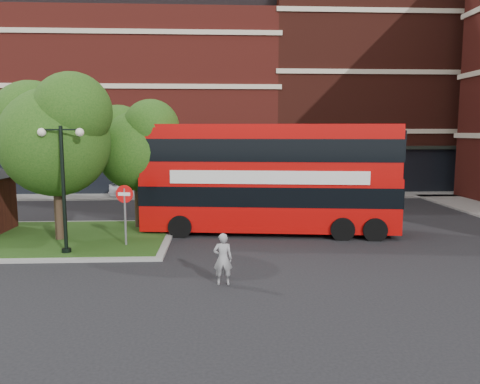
{
  "coord_description": "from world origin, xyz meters",
  "views": [
    {
      "loc": [
        0.33,
        -17.74,
        4.78
      ],
      "look_at": [
        1.4,
        3.68,
        2.0
      ],
      "focal_mm": 35.0,
      "sensor_mm": 36.0,
      "label": 1
    }
  ],
  "objects": [
    {
      "name": "traffic_island",
      "position": [
        -8.0,
        3.0,
        0.07
      ],
      "size": [
        12.6,
        7.6,
        0.15
      ],
      "color": "gray",
      "rests_on": "ground"
    },
    {
      "name": "lamp_far_left",
      "position": [
        2.0,
        14.5,
        2.83
      ],
      "size": [
        1.72,
        0.36,
        5.0
      ],
      "color": "black",
      "rests_on": "ground"
    },
    {
      "name": "pavement_far",
      "position": [
        0.0,
        16.5,
        0.06
      ],
      "size": [
        44.0,
        3.0,
        0.12
      ],
      "primitive_type": "cube",
      "color": "slate",
      "rests_on": "ground"
    },
    {
      "name": "ground",
      "position": [
        0.0,
        0.0,
        0.0
      ],
      "size": [
        120.0,
        120.0,
        0.0
      ],
      "primitive_type": "plane",
      "color": "black",
      "rests_on": "ground"
    },
    {
      "name": "terrace_far_left",
      "position": [
        -8.0,
        24.0,
        7.0
      ],
      "size": [
        26.0,
        12.0,
        14.0
      ],
      "primitive_type": "cube",
      "color": "maroon",
      "rests_on": "ground"
    },
    {
      "name": "woman",
      "position": [
        0.5,
        -3.5,
        0.82
      ],
      "size": [
        0.61,
        0.4,
        1.65
      ],
      "primitive_type": "imported",
      "rotation": [
        0.0,
        0.0,
        3.13
      ],
      "color": "gray",
      "rests_on": "ground"
    },
    {
      "name": "bus",
      "position": [
        2.77,
        4.0,
        2.94
      ],
      "size": [
        11.98,
        4.1,
        4.48
      ],
      "rotation": [
        0.0,
        0.0,
        -0.12
      ],
      "color": "#AD0806",
      "rests_on": "ground"
    },
    {
      "name": "tree_island_east",
      "position": [
        -3.58,
        5.06,
        4.24
      ],
      "size": [
        4.46,
        3.9,
        6.29
      ],
      "color": "#2D2116",
      "rests_on": "ground"
    },
    {
      "name": "no_entry_sign",
      "position": [
        -3.43,
        1.3,
        1.87
      ],
      "size": [
        0.72,
        0.2,
        2.62
      ],
      "rotation": [
        0.0,
        0.0,
        -0.2
      ],
      "color": "slate",
      "rests_on": "ground"
    },
    {
      "name": "car_white",
      "position": [
        4.55,
        16.0,
        0.66
      ],
      "size": [
        4.14,
        1.83,
        1.32
      ],
      "primitive_type": "imported",
      "rotation": [
        0.0,
        0.0,
        1.46
      ],
      "color": "silver",
      "rests_on": "ground"
    },
    {
      "name": "lamp_island",
      "position": [
        -5.5,
        0.2,
        2.83
      ],
      "size": [
        1.72,
        0.36,
        5.0
      ],
      "color": "black",
      "rests_on": "ground"
    },
    {
      "name": "tree_island_west",
      "position": [
        -6.6,
        2.58,
        4.79
      ],
      "size": [
        5.4,
        4.71,
        7.21
      ],
      "color": "#2D2116",
      "rests_on": "ground"
    },
    {
      "name": "terrace_far_right",
      "position": [
        14.0,
        24.0,
        8.0
      ],
      "size": [
        18.0,
        12.0,
        16.0
      ],
      "primitive_type": "cube",
      "color": "#471911",
      "rests_on": "ground"
    },
    {
      "name": "car_silver",
      "position": [
        -5.21,
        16.0,
        0.73
      ],
      "size": [
        4.44,
        2.17,
        1.46
      ],
      "primitive_type": "imported",
      "rotation": [
        0.0,
        0.0,
        1.46
      ],
      "color": "silver",
      "rests_on": "ground"
    },
    {
      "name": "lamp_far_right",
      "position": [
        10.0,
        14.5,
        2.83
      ],
      "size": [
        1.72,
        0.36,
        5.0
      ],
      "color": "black",
      "rests_on": "ground"
    }
  ]
}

